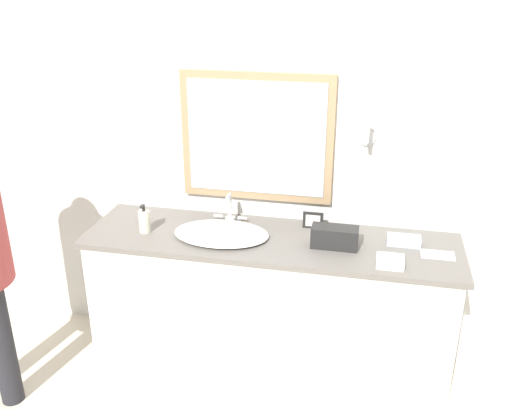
% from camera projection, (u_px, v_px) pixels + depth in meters
% --- Properties ---
extents(ground_plane, '(14.00, 14.00, 0.00)m').
position_uv_depth(ground_plane, '(259.00, 401.00, 3.33)').
color(ground_plane, beige).
extents(wall_back, '(8.00, 0.18, 2.55)m').
position_uv_depth(wall_back, '(281.00, 160.00, 3.41)').
color(wall_back, silver).
rests_on(wall_back, ground_plane).
extents(vanity_counter, '(2.14, 0.60, 0.91)m').
position_uv_depth(vanity_counter, '(270.00, 306.00, 3.43)').
color(vanity_counter, white).
rests_on(vanity_counter, ground_plane).
extents(sink_basin, '(0.55, 0.43, 0.19)m').
position_uv_depth(sink_basin, '(222.00, 233.00, 3.28)').
color(sink_basin, white).
rests_on(sink_basin, vanity_counter).
extents(soap_bottle, '(0.07, 0.07, 0.17)m').
position_uv_depth(soap_bottle, '(144.00, 221.00, 3.31)').
color(soap_bottle, beige).
rests_on(soap_bottle, vanity_counter).
extents(appliance_box, '(0.26, 0.11, 0.12)m').
position_uv_depth(appliance_box, '(335.00, 237.00, 3.13)').
color(appliance_box, black).
rests_on(appliance_box, vanity_counter).
extents(picture_frame, '(0.12, 0.01, 0.10)m').
position_uv_depth(picture_frame, '(313.00, 220.00, 3.36)').
color(picture_frame, black).
rests_on(picture_frame, vanity_counter).
extents(hand_towel_near_sink, '(0.14, 0.12, 0.04)m').
position_uv_depth(hand_towel_near_sink, '(390.00, 262.00, 2.95)').
color(hand_towel_near_sink, silver).
rests_on(hand_towel_near_sink, vanity_counter).
extents(hand_towel_far_corner, '(0.18, 0.10, 0.04)m').
position_uv_depth(hand_towel_far_corner, '(404.00, 240.00, 3.18)').
color(hand_towel_far_corner, '#A8B7C6').
rests_on(hand_towel_far_corner, vanity_counter).
extents(metal_tray, '(0.18, 0.10, 0.01)m').
position_uv_depth(metal_tray, '(437.00, 255.00, 3.06)').
color(metal_tray, '#ADADB2').
rests_on(metal_tray, vanity_counter).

